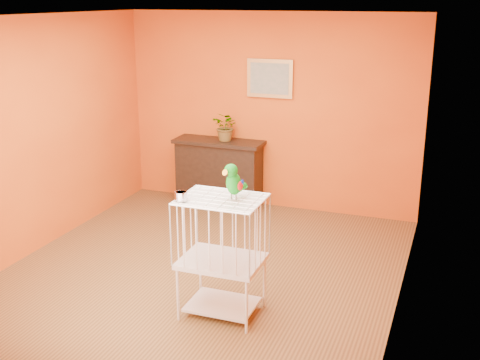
% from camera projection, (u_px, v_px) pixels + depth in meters
% --- Properties ---
extents(ground, '(4.50, 4.50, 0.00)m').
position_uv_depth(ground, '(203.00, 271.00, 6.35)').
color(ground, brown).
rests_on(ground, ground).
extents(room_shell, '(4.50, 4.50, 4.50)m').
position_uv_depth(room_shell, '(200.00, 124.00, 5.89)').
color(room_shell, '#D35713').
rests_on(room_shell, ground).
extents(console_cabinet, '(1.23, 0.44, 0.91)m').
position_uv_depth(console_cabinet, '(219.00, 172.00, 8.26)').
color(console_cabinet, black).
rests_on(console_cabinet, ground).
extents(potted_plant, '(0.44, 0.47, 0.30)m').
position_uv_depth(potted_plant, '(227.00, 129.00, 8.07)').
color(potted_plant, '#26722D').
rests_on(potted_plant, console_cabinet).
extents(framed_picture, '(0.62, 0.04, 0.50)m').
position_uv_depth(framed_picture, '(270.00, 78.00, 7.82)').
color(framed_picture, '#BE8943').
rests_on(framed_picture, room_shell).
extents(birdcage, '(0.72, 0.56, 1.11)m').
position_uv_depth(birdcage, '(222.00, 255.00, 5.34)').
color(birdcage, silver).
rests_on(birdcage, ground).
extents(feed_cup, '(0.11, 0.11, 0.08)m').
position_uv_depth(feed_cup, '(181.00, 196.00, 5.11)').
color(feed_cup, silver).
rests_on(feed_cup, birdcage).
extents(parrot, '(0.18, 0.29, 0.33)m').
position_uv_depth(parrot, '(234.00, 181.00, 5.12)').
color(parrot, '#59544C').
rests_on(parrot, birdcage).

